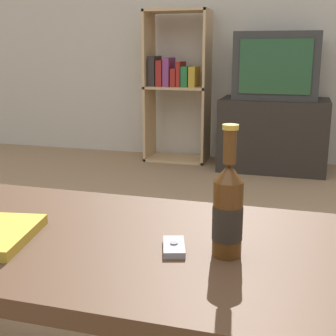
{
  "coord_description": "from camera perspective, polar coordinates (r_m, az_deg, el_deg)",
  "views": [
    {
      "loc": [
        0.48,
        -0.93,
        0.9
      ],
      "look_at": [
        0.13,
        0.28,
        0.59
      ],
      "focal_mm": 50.0,
      "sensor_mm": 36.0,
      "label": 1
    }
  ],
  "objects": [
    {
      "name": "coffee_table",
      "position": [
        1.15,
        -10.29,
        -11.25
      ],
      "size": [
        1.27,
        0.61,
        0.49
      ],
      "color": "#422B1C",
      "rests_on": "ground_plane"
    },
    {
      "name": "tv_stand",
      "position": [
        3.7,
        12.69,
        4.02
      ],
      "size": [
        0.8,
        0.48,
        0.55
      ],
      "color": "#28231E",
      "rests_on": "ground_plane"
    },
    {
      "name": "television",
      "position": [
        3.64,
        13.13,
        12.04
      ],
      "size": [
        0.61,
        0.41,
        0.49
      ],
      "color": "#2D2D2D",
      "rests_on": "tv_stand"
    },
    {
      "name": "bookshelf",
      "position": [
        3.88,
        0.93,
        10.38
      ],
      "size": [
        0.51,
        0.3,
        1.21
      ],
      "color": "tan",
      "rests_on": "ground_plane"
    },
    {
      "name": "beer_bottle",
      "position": [
        0.97,
        7.3,
        -5.13
      ],
      "size": [
        0.06,
        0.06,
        0.28
      ],
      "color": "#47280F",
      "rests_on": "coffee_table"
    },
    {
      "name": "cell_phone",
      "position": [
        1.02,
        0.72,
        -9.59
      ],
      "size": [
        0.07,
        0.1,
        0.02
      ],
      "rotation": [
        0.0,
        0.0,
        0.29
      ],
      "color": "gray",
      "rests_on": "coffee_table"
    }
  ]
}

